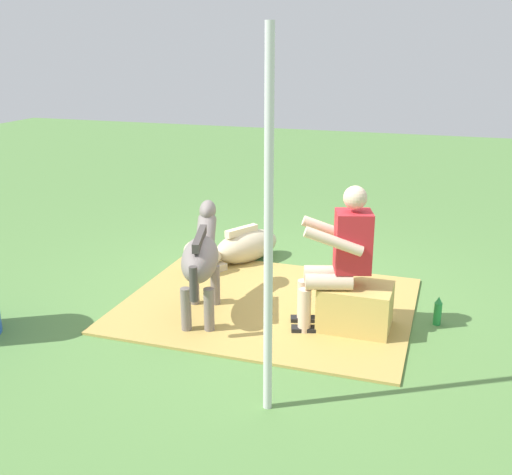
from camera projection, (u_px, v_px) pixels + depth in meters
name	position (u px, v px, depth m)	size (l,w,h in m)	color
ground_plane	(274.00, 297.00, 6.07)	(24.00, 24.00, 0.00)	#568442
hay_patch	(268.00, 304.00, 5.88)	(2.71, 2.20, 0.02)	tan
hay_bale	(355.00, 308.00, 5.32)	(0.61, 0.46, 0.41)	tan
person_seated	(339.00, 254.00, 5.19)	(0.72, 0.54, 1.29)	beige
pony_standing	(201.00, 256.00, 5.52)	(0.58, 1.31, 0.94)	slate
pony_lying	(240.00, 247.00, 6.95)	(0.88, 1.30, 0.42)	beige
soda_bottle	(438.00, 311.00, 5.44)	(0.07, 0.07, 0.27)	#268C3F
tent_pole_left	(269.00, 233.00, 3.86)	(0.06, 0.06, 2.54)	silver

